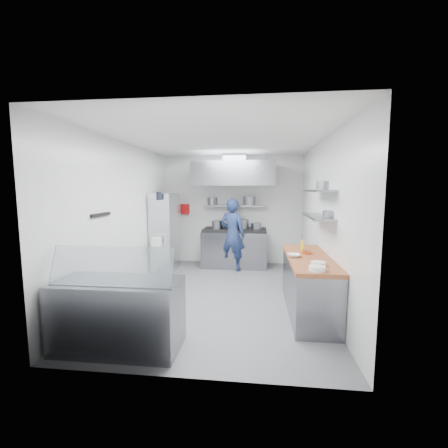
# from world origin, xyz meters

# --- Properties ---
(floor) EXTENTS (5.00, 5.00, 0.00)m
(floor) POSITION_xyz_m (0.00, 0.00, 0.00)
(floor) COLOR #505052
(floor) RESTS_ON ground
(ceiling) EXTENTS (5.00, 5.00, 0.00)m
(ceiling) POSITION_xyz_m (0.00, 0.00, 2.80)
(ceiling) COLOR silver
(ceiling) RESTS_ON wall_back
(wall_back) EXTENTS (3.60, 2.80, 0.02)m
(wall_back) POSITION_xyz_m (0.00, 2.50, 1.40)
(wall_back) COLOR white
(wall_back) RESTS_ON floor
(wall_front) EXTENTS (3.60, 2.80, 0.02)m
(wall_front) POSITION_xyz_m (0.00, -2.50, 1.40)
(wall_front) COLOR white
(wall_front) RESTS_ON floor
(wall_left) EXTENTS (2.80, 5.00, 0.02)m
(wall_left) POSITION_xyz_m (-1.80, 0.00, 1.40)
(wall_left) COLOR white
(wall_left) RESTS_ON floor
(wall_right) EXTENTS (2.80, 5.00, 0.02)m
(wall_right) POSITION_xyz_m (1.80, 0.00, 1.40)
(wall_right) COLOR white
(wall_right) RESTS_ON floor
(gas_range) EXTENTS (1.60, 0.80, 0.90)m
(gas_range) POSITION_xyz_m (0.10, 2.10, 0.45)
(gas_range) COLOR gray
(gas_range) RESTS_ON floor
(cooktop) EXTENTS (1.57, 0.78, 0.06)m
(cooktop) POSITION_xyz_m (0.10, 2.10, 0.93)
(cooktop) COLOR black
(cooktop) RESTS_ON gas_range
(stock_pot_left) EXTENTS (0.28, 0.28, 0.20)m
(stock_pot_left) POSITION_xyz_m (-0.32, 2.03, 1.06)
(stock_pot_left) COLOR slate
(stock_pot_left) RESTS_ON cooktop
(stock_pot_mid) EXTENTS (0.33, 0.33, 0.24)m
(stock_pot_mid) POSITION_xyz_m (0.29, 2.06, 1.08)
(stock_pot_mid) COLOR slate
(stock_pot_mid) RESTS_ON cooktop
(stock_pot_right) EXTENTS (0.25, 0.25, 0.16)m
(stock_pot_right) POSITION_xyz_m (0.63, 2.00, 1.04)
(stock_pot_right) COLOR slate
(stock_pot_right) RESTS_ON cooktop
(over_range_shelf) EXTENTS (1.60, 0.30, 0.04)m
(over_range_shelf) POSITION_xyz_m (0.10, 2.34, 1.52)
(over_range_shelf) COLOR gray
(over_range_shelf) RESTS_ON wall_back
(shelf_pot_a) EXTENTS (0.27, 0.27, 0.18)m
(shelf_pot_a) POSITION_xyz_m (-0.52, 2.51, 1.63)
(shelf_pot_a) COLOR slate
(shelf_pot_a) RESTS_ON over_range_shelf
(shelf_pot_b) EXTENTS (0.31, 0.31, 0.22)m
(shelf_pot_b) POSITION_xyz_m (0.45, 2.36, 1.65)
(shelf_pot_b) COLOR slate
(shelf_pot_b) RESTS_ON over_range_shelf
(extractor_hood) EXTENTS (1.90, 1.15, 0.55)m
(extractor_hood) POSITION_xyz_m (0.10, 1.93, 2.30)
(extractor_hood) COLOR gray
(extractor_hood) RESTS_ON wall_back
(hood_duct) EXTENTS (0.55, 0.55, 0.24)m
(hood_duct) POSITION_xyz_m (0.10, 2.15, 2.68)
(hood_duct) COLOR slate
(hood_duct) RESTS_ON extractor_hood
(red_firebox) EXTENTS (0.22, 0.10, 0.26)m
(red_firebox) POSITION_xyz_m (-1.25, 2.44, 1.42)
(red_firebox) COLOR red
(red_firebox) RESTS_ON wall_back
(chef) EXTENTS (0.74, 0.61, 1.73)m
(chef) POSITION_xyz_m (0.07, 1.74, 0.87)
(chef) COLOR navy
(chef) RESTS_ON floor
(wire_rack) EXTENTS (0.50, 0.90, 1.85)m
(wire_rack) POSITION_xyz_m (-1.53, 1.56, 0.93)
(wire_rack) COLOR silver
(wire_rack) RESTS_ON floor
(rack_bin_a) EXTENTS (0.17, 0.21, 0.19)m
(rack_bin_a) POSITION_xyz_m (-1.53, 0.93, 0.80)
(rack_bin_a) COLOR white
(rack_bin_a) RESTS_ON wire_rack
(rack_bin_b) EXTENTS (0.12, 0.16, 0.14)m
(rack_bin_b) POSITION_xyz_m (-1.53, 1.36, 1.30)
(rack_bin_b) COLOR yellow
(rack_bin_b) RESTS_ON wire_rack
(rack_jar) EXTENTS (0.12, 0.12, 0.18)m
(rack_jar) POSITION_xyz_m (-1.48, 1.03, 1.80)
(rack_jar) COLOR black
(rack_jar) RESTS_ON wire_rack
(knife_strip) EXTENTS (0.04, 0.55, 0.05)m
(knife_strip) POSITION_xyz_m (-1.78, -0.90, 1.55)
(knife_strip) COLOR black
(knife_strip) RESTS_ON wall_left
(prep_counter_base) EXTENTS (0.62, 2.00, 0.84)m
(prep_counter_base) POSITION_xyz_m (1.48, -0.60, 0.42)
(prep_counter_base) COLOR gray
(prep_counter_base) RESTS_ON floor
(prep_counter_top) EXTENTS (0.65, 2.04, 0.06)m
(prep_counter_top) POSITION_xyz_m (1.48, -0.60, 0.87)
(prep_counter_top) COLOR #985429
(prep_counter_top) RESTS_ON prep_counter_base
(plate_stack_a) EXTENTS (0.21, 0.21, 0.06)m
(plate_stack_a) POSITION_xyz_m (1.44, -1.46, 0.93)
(plate_stack_a) COLOR white
(plate_stack_a) RESTS_ON prep_counter_top
(plate_stack_b) EXTENTS (0.20, 0.20, 0.06)m
(plate_stack_b) POSITION_xyz_m (1.50, -1.21, 0.93)
(plate_stack_b) COLOR white
(plate_stack_b) RESTS_ON prep_counter_top
(copper_pan) EXTENTS (0.16, 0.16, 0.06)m
(copper_pan) POSITION_xyz_m (1.47, -0.43, 0.93)
(copper_pan) COLOR #CC6739
(copper_pan) RESTS_ON prep_counter_top
(squeeze_bottle) EXTENTS (0.06, 0.06, 0.18)m
(squeeze_bottle) POSITION_xyz_m (1.44, -0.17, 0.99)
(squeeze_bottle) COLOR yellow
(squeeze_bottle) RESTS_ON prep_counter_top
(mixing_bowl) EXTENTS (0.21, 0.21, 0.05)m
(mixing_bowl) POSITION_xyz_m (1.23, -0.69, 0.92)
(mixing_bowl) COLOR white
(mixing_bowl) RESTS_ON prep_counter_top
(wall_shelf_lower) EXTENTS (0.30, 1.30, 0.04)m
(wall_shelf_lower) POSITION_xyz_m (1.64, -0.30, 1.50)
(wall_shelf_lower) COLOR gray
(wall_shelf_lower) RESTS_ON wall_right
(wall_shelf_upper) EXTENTS (0.30, 1.30, 0.04)m
(wall_shelf_upper) POSITION_xyz_m (1.64, -0.30, 1.92)
(wall_shelf_upper) COLOR gray
(wall_shelf_upper) RESTS_ON wall_right
(shelf_pot_c) EXTENTS (0.20, 0.20, 0.10)m
(shelf_pot_c) POSITION_xyz_m (1.76, -0.63, 1.57)
(shelf_pot_c) COLOR slate
(shelf_pot_c) RESTS_ON wall_shelf_lower
(shelf_pot_d) EXTENTS (0.26, 0.26, 0.14)m
(shelf_pot_d) POSITION_xyz_m (1.76, -0.19, 2.01)
(shelf_pot_d) COLOR slate
(shelf_pot_d) RESTS_ON wall_shelf_upper
(display_case) EXTENTS (1.50, 0.70, 0.85)m
(display_case) POSITION_xyz_m (-1.00, -2.00, 0.42)
(display_case) COLOR gray
(display_case) RESTS_ON floor
(display_glass) EXTENTS (1.47, 0.19, 0.42)m
(display_glass) POSITION_xyz_m (-1.00, -2.12, 1.07)
(display_glass) COLOR silver
(display_glass) RESTS_ON display_case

